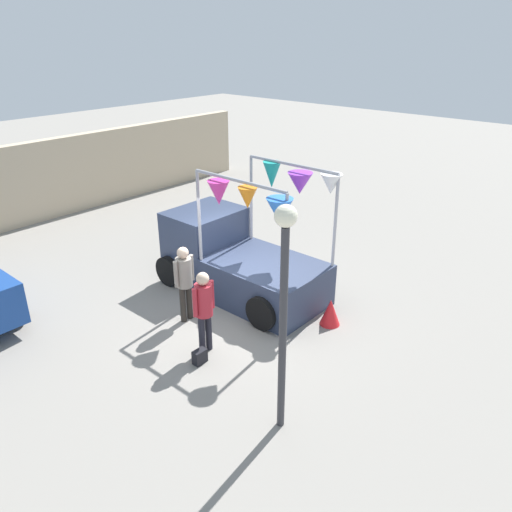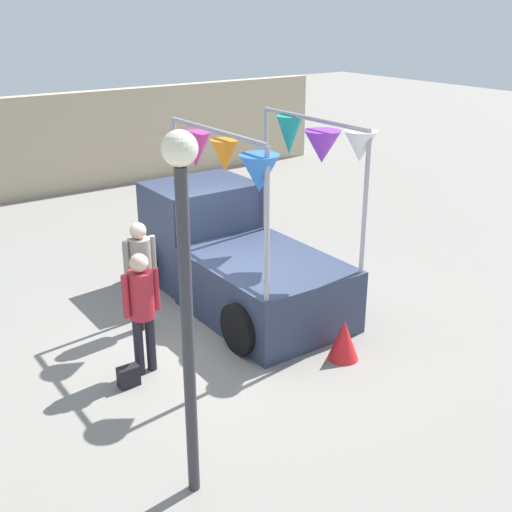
{
  "view_description": "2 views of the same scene",
  "coord_description": "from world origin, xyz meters",
  "px_view_note": "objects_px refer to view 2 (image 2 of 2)",
  "views": [
    {
      "loc": [
        -7.0,
        -6.81,
        5.84
      ],
      "look_at": [
        0.48,
        -0.27,
        1.32
      ],
      "focal_mm": 35.0,
      "sensor_mm": 36.0,
      "label": 1
    },
    {
      "loc": [
        -4.59,
        -7.76,
        4.71
      ],
      "look_at": [
        0.42,
        -0.6,
        1.29
      ],
      "focal_mm": 45.0,
      "sensor_mm": 36.0,
      "label": 2
    }
  ],
  "objects_px": {
    "handbag": "(129,376)",
    "street_lamp": "(185,271)",
    "person_customer": "(142,302)",
    "person_vendor": "(140,266)",
    "folded_kite_bundle_crimson": "(344,340)",
    "vendor_truck": "(231,248)"
  },
  "relations": [
    {
      "from": "person_vendor",
      "to": "handbag",
      "type": "height_order",
      "value": "person_vendor"
    },
    {
      "from": "folded_kite_bundle_crimson",
      "to": "person_vendor",
      "type": "bearing_deg",
      "value": 127.66
    },
    {
      "from": "person_vendor",
      "to": "folded_kite_bundle_crimson",
      "type": "xyz_separation_m",
      "value": [
        1.91,
        -2.48,
        -0.75
      ]
    },
    {
      "from": "person_vendor",
      "to": "folded_kite_bundle_crimson",
      "type": "bearing_deg",
      "value": -52.34
    },
    {
      "from": "handbag",
      "to": "folded_kite_bundle_crimson",
      "type": "relative_size",
      "value": 0.47
    },
    {
      "from": "handbag",
      "to": "street_lamp",
      "type": "bearing_deg",
      "value": -96.82
    },
    {
      "from": "person_customer",
      "to": "folded_kite_bundle_crimson",
      "type": "distance_m",
      "value": 2.88
    },
    {
      "from": "vendor_truck",
      "to": "handbag",
      "type": "bearing_deg",
      "value": -149.06
    },
    {
      "from": "person_customer",
      "to": "handbag",
      "type": "xyz_separation_m",
      "value": [
        -0.35,
        -0.2,
        -0.91
      ]
    },
    {
      "from": "person_customer",
      "to": "person_vendor",
      "type": "relative_size",
      "value": 1.0
    },
    {
      "from": "vendor_truck",
      "to": "person_customer",
      "type": "height_order",
      "value": "vendor_truck"
    },
    {
      "from": "handbag",
      "to": "street_lamp",
      "type": "distance_m",
      "value": 3.2
    },
    {
      "from": "street_lamp",
      "to": "person_vendor",
      "type": "bearing_deg",
      "value": 72.07
    },
    {
      "from": "handbag",
      "to": "street_lamp",
      "type": "xyz_separation_m",
      "value": [
        -0.26,
        -2.19,
        2.32
      ]
    },
    {
      "from": "handbag",
      "to": "folded_kite_bundle_crimson",
      "type": "distance_m",
      "value": 3.02
    },
    {
      "from": "vendor_truck",
      "to": "folded_kite_bundle_crimson",
      "type": "relative_size",
      "value": 6.84
    },
    {
      "from": "vendor_truck",
      "to": "folded_kite_bundle_crimson",
      "type": "distance_m",
      "value": 2.77
    },
    {
      "from": "folded_kite_bundle_crimson",
      "to": "vendor_truck",
      "type": "bearing_deg",
      "value": 92.9
    },
    {
      "from": "handbag",
      "to": "folded_kite_bundle_crimson",
      "type": "height_order",
      "value": "folded_kite_bundle_crimson"
    },
    {
      "from": "vendor_truck",
      "to": "person_customer",
      "type": "bearing_deg",
      "value": -148.88
    },
    {
      "from": "person_customer",
      "to": "person_vendor",
      "type": "bearing_deg",
      "value": 65.29
    },
    {
      "from": "vendor_truck",
      "to": "handbag",
      "type": "xyz_separation_m",
      "value": [
        -2.67,
        -1.6,
        -0.74
      ]
    }
  ]
}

